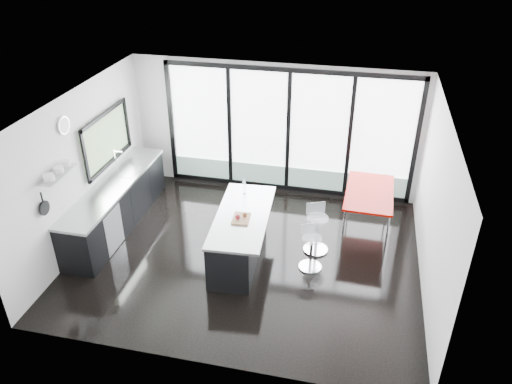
% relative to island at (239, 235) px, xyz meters
% --- Properties ---
extents(floor, '(6.00, 5.00, 0.00)m').
position_rel_island_xyz_m(floor, '(0.13, 0.03, -0.44)').
color(floor, black).
rests_on(floor, ground).
extents(ceiling, '(6.00, 5.00, 0.00)m').
position_rel_island_xyz_m(ceiling, '(0.13, 0.03, 2.36)').
color(ceiling, white).
rests_on(ceiling, wall_back).
extents(wall_back, '(6.00, 0.09, 2.80)m').
position_rel_island_xyz_m(wall_back, '(0.40, 2.50, 0.83)').
color(wall_back, silver).
rests_on(wall_back, ground).
extents(wall_front, '(6.00, 0.00, 2.80)m').
position_rel_island_xyz_m(wall_front, '(0.13, -2.47, 0.96)').
color(wall_front, silver).
rests_on(wall_front, ground).
extents(wall_left, '(0.26, 5.00, 2.80)m').
position_rel_island_xyz_m(wall_left, '(-2.84, 0.30, 1.12)').
color(wall_left, silver).
rests_on(wall_left, ground).
extents(wall_right, '(0.00, 5.00, 2.80)m').
position_rel_island_xyz_m(wall_right, '(3.13, 0.03, 0.96)').
color(wall_right, silver).
rests_on(wall_right, ground).
extents(counter_cabinets, '(0.69, 3.24, 1.36)m').
position_rel_island_xyz_m(counter_cabinets, '(-2.54, 0.43, 0.02)').
color(counter_cabinets, black).
rests_on(counter_cabinets, floor).
extents(island, '(1.03, 2.18, 1.13)m').
position_rel_island_xyz_m(island, '(0.00, 0.00, 0.00)').
color(island, black).
rests_on(island, floor).
extents(bar_stool_near, '(0.53, 0.53, 0.63)m').
position_rel_island_xyz_m(bar_stool_near, '(1.28, -0.07, -0.12)').
color(bar_stool_near, silver).
rests_on(bar_stool_near, floor).
extents(bar_stool_far, '(0.58, 0.58, 0.71)m').
position_rel_island_xyz_m(bar_stool_far, '(1.32, 0.45, -0.09)').
color(bar_stool_far, silver).
rests_on(bar_stool_far, floor).
extents(red_table, '(0.91, 1.54, 0.81)m').
position_rel_island_xyz_m(red_table, '(2.17, 1.38, -0.03)').
color(red_table, '#A70700').
rests_on(red_table, floor).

